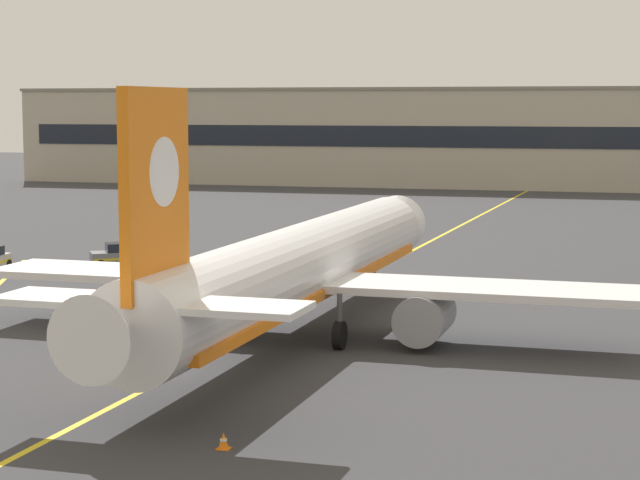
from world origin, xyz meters
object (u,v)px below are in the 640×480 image
service_car_second (122,255)px  safety_cone_by_tail (224,441)px  airliner_foreground (298,268)px  safety_cone_by_nose_gear (387,284)px

service_car_second → safety_cone_by_tail: (21.81, -38.60, -0.51)m
airliner_foreground → safety_cone_by_nose_gear: airliner_foreground is taller
airliner_foreground → service_car_second: (-18.88, 20.66, -2.60)m
safety_cone_by_tail → airliner_foreground: bearing=99.3°
service_car_second → safety_cone_by_nose_gear: 20.18m
service_car_second → safety_cone_by_tail: service_car_second is taller
service_car_second → safety_cone_by_nose_gear: (19.64, -4.60, -0.51)m
service_car_second → safety_cone_by_nose_gear: size_ratio=8.19×
safety_cone_by_nose_gear → safety_cone_by_tail: 34.07m
service_car_second → safety_cone_by_nose_gear: service_car_second is taller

